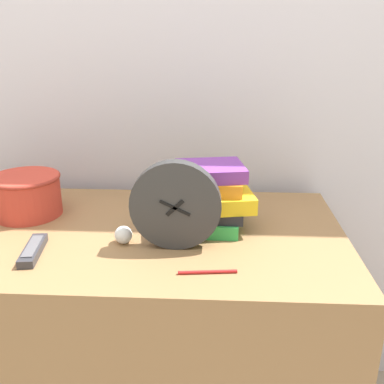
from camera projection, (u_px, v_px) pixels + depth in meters
name	position (u px, v px, depth m)	size (l,w,h in m)	color
wall_back	(139.00, 61.00, 1.47)	(6.00, 0.04, 2.40)	silver
desk	(128.00, 346.00, 1.37)	(1.22, 0.66, 0.78)	olive
desk_clock	(175.00, 206.00, 1.10)	(0.23, 0.04, 0.23)	#333333
book_stack	(208.00, 199.00, 1.23)	(0.26, 0.20, 0.18)	green
basket	(26.00, 194.00, 1.32)	(0.20, 0.20, 0.12)	#C63D2D
tv_remote	(33.00, 250.00, 1.10)	(0.06, 0.16, 0.02)	#333338
crumpled_paper_ball	(123.00, 235.00, 1.15)	(0.05, 0.05, 0.05)	white
pen	(208.00, 272.00, 1.02)	(0.13, 0.02, 0.01)	#B21E1E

